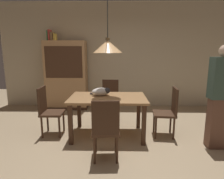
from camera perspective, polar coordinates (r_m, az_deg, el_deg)
name	(u,v)px	position (r m, az deg, el deg)	size (l,w,h in m)	color
ground	(114,149)	(3.31, 0.57, -17.27)	(10.00, 10.00, 0.00)	tan
back_wall	(115,56)	(5.56, 0.92, 9.92)	(6.40, 0.10, 2.90)	beige
dining_table	(108,102)	(3.60, -1.22, -3.77)	(1.40, 0.90, 0.75)	#A87A4C
chair_far_back	(110,98)	(4.48, -0.63, -2.55)	(0.44, 0.44, 0.93)	#472D1E
chair_near_front	(106,128)	(2.81, -1.89, -11.15)	(0.42, 0.42, 0.93)	#472D1E
chair_right_side	(169,110)	(3.75, 16.35, -5.76)	(0.43, 0.43, 0.93)	#472D1E
chair_left_side	(48,109)	(3.85, -18.33, -5.47)	(0.41, 0.41, 0.93)	#472D1E
cat_sleeping	(101,92)	(3.67, -3.21, -0.62)	(0.40, 0.31, 0.16)	silver
pendant_lamp	(108,46)	(3.47, -1.29, 12.61)	(0.52, 0.52, 1.30)	#E0A86B
hutch_bookcase	(66,77)	(5.44, -13.29, 3.67)	(1.12, 0.45, 1.85)	tan
book_green_slim	(48,36)	(5.54, -18.33, 14.85)	(0.03, 0.20, 0.26)	#427A4C
book_red_tall	(50,35)	(5.53, -17.84, 14.99)	(0.04, 0.22, 0.28)	#B73833
book_brown_thick	(53,36)	(5.50, -17.14, 14.74)	(0.06, 0.24, 0.22)	brown
book_yellow_short	(55,37)	(5.48, -16.42, 14.58)	(0.04, 0.20, 0.18)	gold
person_standing	(220,98)	(3.55, 29.30, -2.13)	(0.36, 0.22, 1.68)	brown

